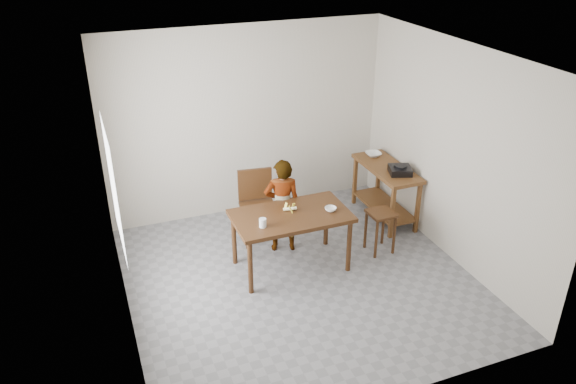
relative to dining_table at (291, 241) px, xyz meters
name	(u,v)px	position (x,y,z in m)	size (l,w,h in m)	color
floor	(300,281)	(0.00, -0.30, -0.40)	(4.00, 4.00, 0.04)	slate
ceiling	(303,55)	(0.00, -0.30, 2.35)	(4.00, 4.00, 0.04)	white
wall_back	(246,121)	(0.00, 1.72, 0.98)	(4.00, 0.04, 2.70)	beige
wall_front	(397,279)	(0.00, -2.32, 0.98)	(4.00, 0.04, 2.70)	beige
wall_left	(112,211)	(-2.02, -0.30, 0.98)	(0.04, 4.00, 2.70)	beige
wall_right	(454,153)	(2.02, -0.30, 0.98)	(0.04, 4.00, 2.70)	beige
window_pane	(113,188)	(-1.97, -0.10, 1.12)	(0.02, 1.10, 1.30)	white
dining_table	(291,241)	(0.00, 0.00, 0.00)	(1.40, 0.80, 0.75)	#3C210F
prep_counter	(385,192)	(1.72, 0.70, 0.03)	(0.50, 1.20, 0.80)	brown
child	(282,206)	(0.05, 0.43, 0.26)	(0.47, 0.31, 1.27)	white
dining_chair	(258,208)	(-0.16, 0.77, 0.10)	(0.46, 0.46, 0.95)	#3C210F
stool	(380,231)	(1.21, -0.07, -0.09)	(0.32, 0.32, 0.57)	#3C210F
glass_tumbler	(263,223)	(-0.41, -0.16, 0.43)	(0.08, 0.08, 0.10)	white
small_bowl	(331,209)	(0.48, -0.09, 0.40)	(0.14, 0.14, 0.05)	white
banana	(290,208)	(0.02, 0.08, 0.41)	(0.18, 0.13, 0.07)	#F5DE60
serving_bowl	(373,154)	(1.72, 1.11, 0.45)	(0.22, 0.22, 0.06)	white
gas_burner	(400,170)	(1.77, 0.44, 0.47)	(0.29, 0.29, 0.10)	black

